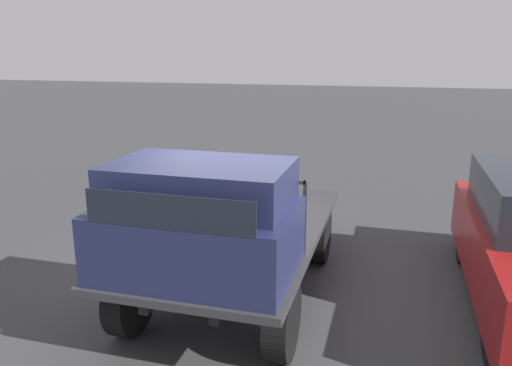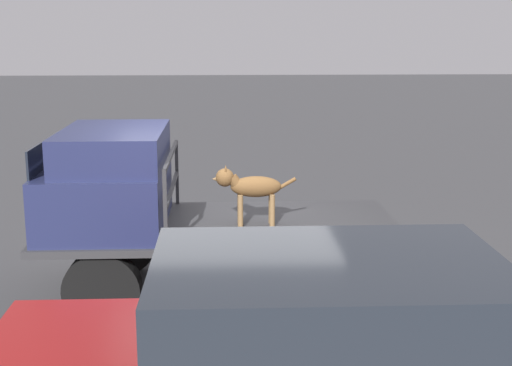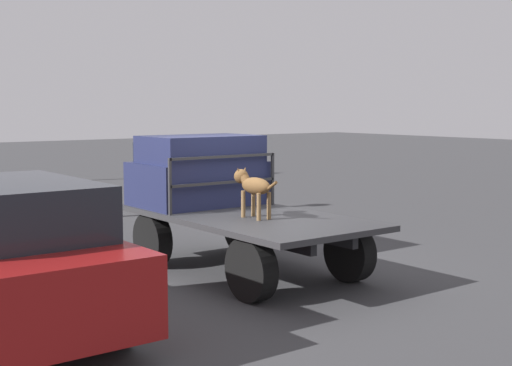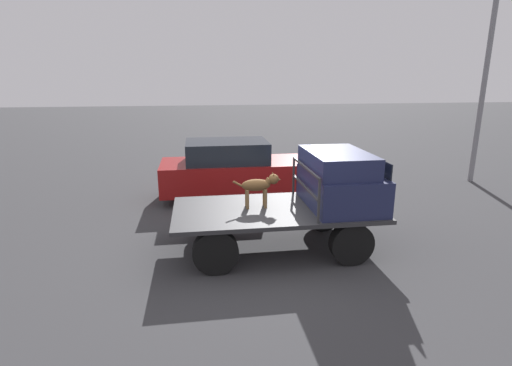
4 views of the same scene
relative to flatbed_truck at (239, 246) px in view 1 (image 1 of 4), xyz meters
name	(u,v)px [view 1 (image 1 of 4)]	position (x,y,z in m)	size (l,w,h in m)	color
ground_plane	(239,291)	(0.00, 0.00, -0.63)	(80.00, 80.00, 0.00)	#38383A
flatbed_truck	(239,246)	(0.00, 0.00, 0.00)	(4.02, 2.03, 0.87)	black
truck_cab	(199,221)	(1.27, 0.00, 0.76)	(1.33, 1.91, 1.09)	#1E2347
truck_headboard	(223,199)	(0.57, 0.00, 0.79)	(0.04, 1.91, 0.82)	#2D2D30
dog	(254,188)	(-0.30, 0.12, 0.69)	(0.95, 0.24, 0.70)	brown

